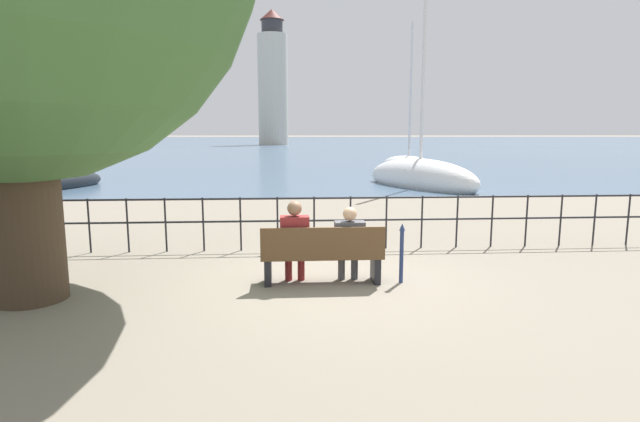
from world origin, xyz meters
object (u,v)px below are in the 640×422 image
closed_umbrella (402,250)px  harbor_lighthouse (273,83)px  sailboat_0 (420,178)px  sailboat_1 (409,164)px  seated_person_left (295,238)px  sailboat_2 (45,182)px  park_bench (322,256)px  seated_person_right (349,240)px

closed_umbrella → harbor_lighthouse: 92.85m
sailboat_0 → sailboat_1: 10.75m
seated_person_left → closed_umbrella: bearing=-3.4°
closed_umbrella → sailboat_0: (3.95, 13.60, -0.13)m
sailboat_0 → sailboat_2: (-15.53, 0.07, -0.07)m
seated_person_left → sailboat_1: (7.68, 24.04, -0.40)m
park_bench → seated_person_right: bearing=10.7°
seated_person_left → sailboat_0: size_ratio=0.13×
sailboat_1 → sailboat_2: size_ratio=0.84×
sailboat_0 → seated_person_left: bearing=-136.5°
park_bench → seated_person_right: (0.42, 0.08, 0.22)m
closed_umbrella → sailboat_1: (6.05, 24.14, -0.21)m
seated_person_right → sailboat_1: sailboat_1 is taller
harbor_lighthouse → sailboat_1: bearing=-81.4°
sailboat_1 → closed_umbrella: bearing=-119.5°
seated_person_right → sailboat_0: 14.31m
closed_umbrella → sailboat_0: sailboat_0 is taller
sailboat_0 → harbor_lighthouse: size_ratio=0.40×
seated_person_right → sailboat_2: sailboat_2 is taller
park_bench → sailboat_2: sailboat_2 is taller
sailboat_1 → seated_person_left: bearing=-123.2°
seated_person_left → sailboat_0: (5.58, 13.50, -0.32)m
sailboat_1 → harbor_lighthouse: harbor_lighthouse is taller
sailboat_2 → sailboat_0: bearing=22.7°
sailboat_0 → sailboat_1: size_ratio=1.08×
sailboat_1 → sailboat_2: bearing=-164.7°
seated_person_right → harbor_lighthouse: harbor_lighthouse is taller
harbor_lighthouse → sailboat_0: bearing=-84.1°
seated_person_left → sailboat_1: sailboat_1 is taller
park_bench → harbor_lighthouse: harbor_lighthouse is taller
seated_person_right → sailboat_2: size_ratio=0.11×
park_bench → seated_person_left: 0.50m
sailboat_0 → sailboat_2: sailboat_2 is taller
closed_umbrella → sailboat_1: 24.89m
sailboat_0 → harbor_lighthouse: harbor_lighthouse is taller
seated_person_left → sailboat_1: 25.24m
sailboat_1 → harbor_lighthouse: size_ratio=0.37×
seated_person_left → sailboat_2: sailboat_2 is taller
closed_umbrella → park_bench: bearing=179.0°
sailboat_1 → sailboat_2: sailboat_2 is taller
park_bench → seated_person_right: size_ratio=1.58×
sailboat_0 → sailboat_2: bearing=155.7°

